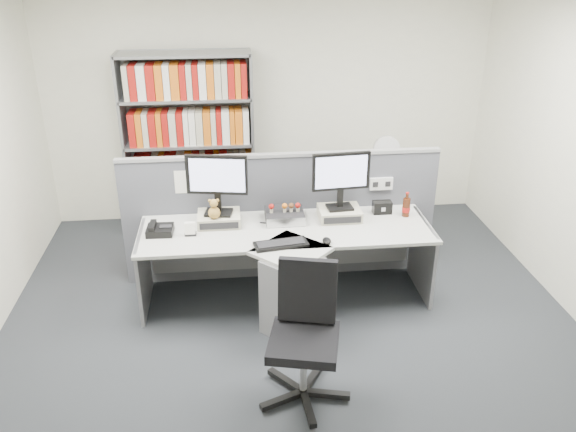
{
  "coord_description": "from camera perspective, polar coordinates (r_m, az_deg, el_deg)",
  "views": [
    {
      "loc": [
        -0.48,
        -3.86,
        3.04
      ],
      "look_at": [
        0.0,
        0.65,
        0.92
      ],
      "focal_mm": 36.84,
      "sensor_mm": 36.0,
      "label": 1
    }
  ],
  "objects": [
    {
      "name": "office_chair",
      "position": [
        4.26,
        1.65,
        -10.94
      ],
      "size": [
        0.67,
        0.66,
        1.01
      ],
      "color": "silver",
      "rests_on": "ground"
    },
    {
      "name": "plush_toy",
      "position": [
        5.21,
        -7.15,
        0.57
      ],
      "size": [
        0.11,
        0.11,
        0.19
      ],
      "color": "#A57E37",
      "rests_on": "monitor_riser_left"
    },
    {
      "name": "monitor_riser_right",
      "position": [
        5.43,
        4.99,
        0.26
      ],
      "size": [
        0.38,
        0.31,
        0.1
      ],
      "color": "#BCB79C",
      "rests_on": "desk"
    },
    {
      "name": "cola_bottle",
      "position": [
        5.55,
        11.34,
        0.84
      ],
      "size": [
        0.07,
        0.07,
        0.24
      ],
      "color": "#3F190A",
      "rests_on": "desk"
    },
    {
      "name": "mouse",
      "position": [
        4.99,
        3.77,
        -2.41
      ],
      "size": [
        0.07,
        0.12,
        0.04
      ],
      "primitive_type": "ellipsoid",
      "color": "black",
      "rests_on": "desk"
    },
    {
      "name": "room_shell",
      "position": [
        4.09,
        0.97,
        7.25
      ],
      "size": [
        5.04,
        5.54,
        2.72
      ],
      "color": "white",
      "rests_on": "ground"
    },
    {
      "name": "shelving_unit",
      "position": [
        6.65,
        -9.46,
        6.6
      ],
      "size": [
        1.41,
        0.4,
        2.0
      ],
      "color": "gray",
      "rests_on": "ground"
    },
    {
      "name": "desk_calendar",
      "position": [
        5.18,
        -9.42,
        -1.31
      ],
      "size": [
        0.1,
        0.08,
        0.12
      ],
      "color": "black",
      "rests_on": "desk"
    },
    {
      "name": "monitor_right",
      "position": [
        5.29,
        5.13,
        3.88
      ],
      "size": [
        0.52,
        0.19,
        0.53
      ],
      "color": "black",
      "rests_on": "monitor_riser_right"
    },
    {
      "name": "desk",
      "position": [
        5.17,
        0.06,
        -4.92
      ],
      "size": [
        2.6,
        1.2,
        0.72
      ],
      "color": "beige",
      "rests_on": "ground"
    },
    {
      "name": "figurines",
      "position": [
        5.32,
        -0.17,
        0.9
      ],
      "size": [
        0.29,
        0.05,
        0.09
      ],
      "color": "#BCB79C",
      "rests_on": "desktop_pc"
    },
    {
      "name": "desktop_pc",
      "position": [
        5.38,
        -0.34,
        0.02
      ],
      "size": [
        0.35,
        0.31,
        0.09
      ],
      "color": "black",
      "rests_on": "desk"
    },
    {
      "name": "monitor_riser_left",
      "position": [
        5.34,
        -6.67,
        -0.27
      ],
      "size": [
        0.38,
        0.31,
        0.1
      ],
      "color": "#BCB79C",
      "rests_on": "desk"
    },
    {
      "name": "partition",
      "position": [
        5.66,
        -0.6,
        0.06
      ],
      "size": [
        3.0,
        0.08,
        1.27
      ],
      "color": "#53555E",
      "rests_on": "ground"
    },
    {
      "name": "keyboard",
      "position": [
        4.95,
        -0.69,
        -2.72
      ],
      "size": [
        0.47,
        0.24,
        0.03
      ],
      "color": "black",
      "rests_on": "desk"
    },
    {
      "name": "ground",
      "position": [
        4.94,
        0.82,
        -12.96
      ],
      "size": [
        5.5,
        5.5,
        0.0
      ],
      "primitive_type": "plane",
      "color": "#32363B",
      "rests_on": "ground"
    },
    {
      "name": "filing_cabinet",
      "position": [
        6.66,
        9.08,
        0.88
      ],
      "size": [
        0.45,
        0.61,
        0.7
      ],
      "color": "gray",
      "rests_on": "ground"
    },
    {
      "name": "desk_phone",
      "position": [
        5.26,
        -12.31,
        -1.3
      ],
      "size": [
        0.23,
        0.21,
        0.1
      ],
      "color": "black",
      "rests_on": "desk"
    },
    {
      "name": "monitor_left",
      "position": [
        5.2,
        -6.87,
        3.51
      ],
      "size": [
        0.54,
        0.21,
        0.55
      ],
      "color": "black",
      "rests_on": "monitor_riser_left"
    },
    {
      "name": "speaker",
      "position": [
        5.59,
        9.07,
        0.83
      ],
      "size": [
        0.17,
        0.1,
        0.12
      ],
      "primitive_type": "cube",
      "color": "black",
      "rests_on": "desk"
    },
    {
      "name": "desk_fan",
      "position": [
        6.43,
        9.47,
        6.12
      ],
      "size": [
        0.28,
        0.17,
        0.47
      ],
      "color": "white",
      "rests_on": "filing_cabinet"
    }
  ]
}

